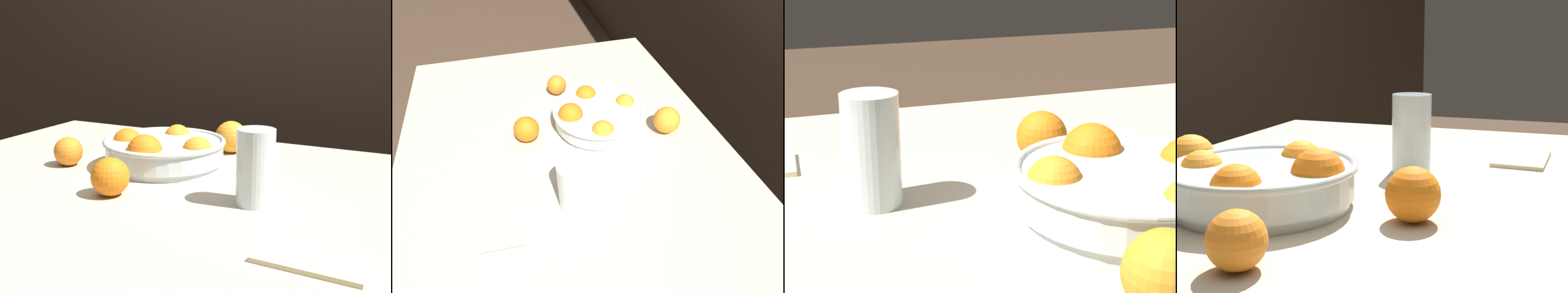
# 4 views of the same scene
# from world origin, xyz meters

# --- Properties ---
(dining_table) EXTENTS (1.36, 0.98, 0.77)m
(dining_table) POSITION_xyz_m (0.00, 0.00, 0.69)
(dining_table) COLOR #B7AD93
(dining_table) RESTS_ON ground_plane
(fruit_bowl) EXTENTS (0.29, 0.29, 0.10)m
(fruit_bowl) POSITION_xyz_m (-0.11, 0.13, 0.81)
(fruit_bowl) COLOR silver
(fruit_bowl) RESTS_ON dining_table
(juice_glass) EXTENTS (0.07, 0.07, 0.15)m
(juice_glass) POSITION_xyz_m (0.17, -0.02, 0.84)
(juice_glass) COLOR #F4A314
(juice_glass) RESTS_ON dining_table
(orange_loose_near_bowl) EXTENTS (0.08, 0.08, 0.08)m
(orange_loose_near_bowl) POSITION_xyz_m (-0.03, 0.33, 0.81)
(orange_loose_near_bowl) COLOR orange
(orange_loose_near_bowl) RESTS_ON dining_table
(orange_loose_front) EXTENTS (0.07, 0.07, 0.07)m
(orange_loose_front) POSITION_xyz_m (-0.33, 0.04, 0.80)
(orange_loose_front) COLOR orange
(orange_loose_front) RESTS_ON dining_table
(orange_loose_aside) EXTENTS (0.08, 0.08, 0.08)m
(orange_loose_aside) POSITION_xyz_m (-0.11, -0.10, 0.81)
(orange_loose_aside) COLOR orange
(orange_loose_aside) RESTS_ON dining_table
(napkin) EXTENTS (0.17, 0.11, 0.01)m
(napkin) POSITION_xyz_m (0.34, -0.22, 0.77)
(napkin) COLOR beige
(napkin) RESTS_ON dining_table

